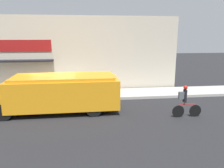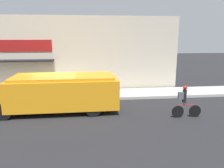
{
  "view_description": "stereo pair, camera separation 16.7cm",
  "coord_description": "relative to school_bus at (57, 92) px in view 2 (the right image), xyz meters",
  "views": [
    {
      "loc": [
        1.9,
        -13.18,
        4.03
      ],
      "look_at": [
        3.5,
        -0.2,
        1.1
      ],
      "focal_mm": 35.0,
      "sensor_mm": 36.0,
      "label": 1
    },
    {
      "loc": [
        2.07,
        -13.19,
        4.03
      ],
      "look_at": [
        3.5,
        -0.2,
        1.1
      ],
      "focal_mm": 35.0,
      "sensor_mm": 36.0,
      "label": 2
    }
  ],
  "objects": [
    {
      "name": "storefront",
      "position": [
        -0.46,
        4.19,
        1.63
      ],
      "size": [
        17.33,
        1.03,
        5.37
      ],
      "color": "beige",
      "rests_on": "ground_plane"
    },
    {
      "name": "ground_plane",
      "position": [
        -0.39,
        1.65,
        -1.05
      ],
      "size": [
        70.0,
        70.0,
        0.0
      ],
      "primitive_type": "plane",
      "color": "#232326"
    },
    {
      "name": "sidewalk",
      "position": [
        -0.39,
        2.8,
        -0.96
      ],
      "size": [
        28.0,
        2.31,
        0.17
      ],
      "color": "#ADAAA3",
      "rests_on": "ground_plane"
    },
    {
      "name": "trash_bin",
      "position": [
        -1.24,
        3.0,
        -0.44
      ],
      "size": [
        0.63,
        0.63,
        0.88
      ],
      "color": "#2D5138",
      "rests_on": "sidewalk"
    },
    {
      "name": "school_bus",
      "position": [
        0.0,
        0.0,
        0.0
      ],
      "size": [
        7.03,
        2.83,
        1.95
      ],
      "rotation": [
        0.0,
        0.0,
        0.01
      ],
      "color": "orange",
      "rests_on": "ground_plane"
    },
    {
      "name": "cyclist",
      "position": [
        6.39,
        -1.67,
        -0.25
      ],
      "size": [
        1.5,
        0.2,
        1.63
      ],
      "rotation": [
        0.0,
        0.0,
        -0.02
      ],
      "color": "black",
      "rests_on": "ground_plane"
    }
  ]
}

